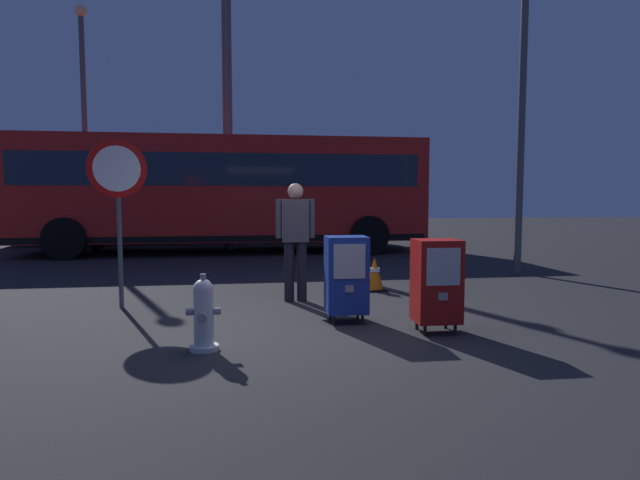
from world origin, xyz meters
name	(u,v)px	position (x,y,z in m)	size (l,w,h in m)	color
ground_plane	(307,328)	(0.00, 0.00, 0.00)	(60.00, 60.00, 0.00)	#262628
fire_hydrant	(204,315)	(-1.08, -0.75, 0.35)	(0.33, 0.32, 0.75)	silver
newspaper_box_primary	(346,274)	(0.49, 0.22, 0.57)	(0.48, 0.42, 1.02)	black
newspaper_box_secondary	(437,281)	(1.38, -0.37, 0.57)	(0.48, 0.42, 1.02)	black
stop_sign	(118,188)	(-2.35, 1.41, 1.60)	(0.71, 0.31, 2.23)	#4C4F54
pedestrian	(295,235)	(0.00, 1.56, 0.95)	(0.55, 0.22, 1.67)	black
traffic_cone	(375,274)	(1.31, 2.27, 0.26)	(0.36, 0.36, 0.53)	black
bus_near	(224,188)	(-1.34, 8.55, 1.71)	(10.55, 2.94, 3.00)	red
bus_far	(184,190)	(-2.82, 12.14, 1.71)	(10.70, 3.61, 3.00)	#4C5156
street_light_near_left	(84,109)	(-5.01, 9.14, 3.80)	(0.32, 0.32, 6.51)	#4C4F54
street_light_near_right	(523,67)	(4.50, 3.78, 3.93)	(0.32, 0.32, 6.76)	#4C4F54
street_light_far_left	(229,86)	(-1.18, 9.10, 4.50)	(0.32, 0.32, 7.85)	#4C4F54
street_light_far_right	(225,97)	(-1.33, 9.68, 4.31)	(0.32, 0.32, 7.49)	#4C4F54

